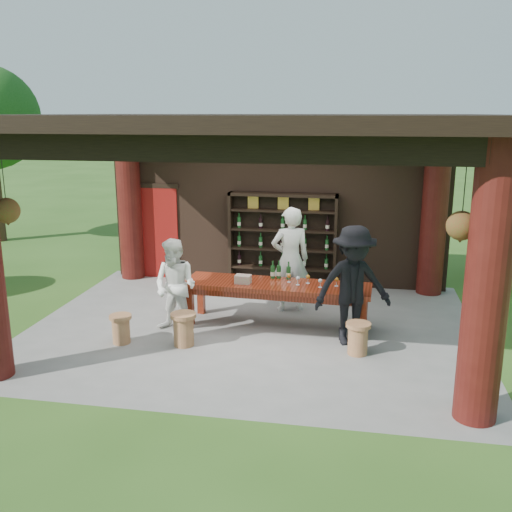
% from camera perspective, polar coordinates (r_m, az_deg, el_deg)
% --- Properties ---
extents(ground, '(90.00, 90.00, 0.00)m').
position_cam_1_polar(ground, '(9.70, -0.43, -7.17)').
color(ground, '#2D5119').
rests_on(ground, ground).
extents(pavilion, '(7.50, 6.00, 3.60)m').
position_cam_1_polar(pavilion, '(9.56, -0.05, 5.75)').
color(pavilion, slate).
rests_on(pavilion, ground).
extents(wine_shelf, '(2.22, 0.34, 1.95)m').
position_cam_1_polar(wine_shelf, '(11.71, 2.66, 1.58)').
color(wine_shelf, black).
rests_on(wine_shelf, ground).
extents(tasting_table, '(3.16, 0.95, 0.75)m').
position_cam_1_polar(tasting_table, '(9.60, 2.10, -3.42)').
color(tasting_table, '#561B0C').
rests_on(tasting_table, ground).
extents(stool_near_left, '(0.40, 0.40, 0.52)m').
position_cam_1_polar(stool_near_left, '(8.98, -7.25, -7.20)').
color(stool_near_left, brown).
rests_on(stool_near_left, ground).
extents(stool_near_right, '(0.37, 0.37, 0.49)m').
position_cam_1_polar(stool_near_right, '(8.74, 10.15, -8.04)').
color(stool_near_right, brown).
rests_on(stool_near_right, ground).
extents(stool_far_left, '(0.35, 0.35, 0.46)m').
position_cam_1_polar(stool_far_left, '(9.25, -13.35, -7.04)').
color(stool_far_left, brown).
rests_on(stool_far_left, ground).
extents(host, '(0.81, 0.66, 1.92)m').
position_cam_1_polar(host, '(10.29, 3.45, -0.33)').
color(host, white).
rests_on(host, ground).
extents(guest_woman, '(0.89, 0.77, 1.56)m').
position_cam_1_polar(guest_woman, '(9.38, -8.06, -3.02)').
color(guest_woman, white).
rests_on(guest_woman, ground).
extents(guest_man, '(1.38, 1.07, 1.88)m').
position_cam_1_polar(guest_man, '(8.91, 9.68, -2.95)').
color(guest_man, black).
rests_on(guest_man, ground).
extents(table_bottles, '(0.36, 0.12, 0.31)m').
position_cam_1_polar(table_bottles, '(9.80, 2.41, -1.39)').
color(table_bottles, '#194C1E').
rests_on(table_bottles, tasting_table).
extents(table_glasses, '(1.02, 0.27, 0.15)m').
position_cam_1_polar(table_glasses, '(9.48, 6.02, -2.49)').
color(table_glasses, silver).
rests_on(table_glasses, tasting_table).
extents(napkin_basket, '(0.27, 0.19, 0.14)m').
position_cam_1_polar(napkin_basket, '(9.55, -1.31, -2.33)').
color(napkin_basket, '#BF6672').
rests_on(napkin_basket, tasting_table).
extents(shrubs, '(14.79, 7.86, 1.36)m').
position_cam_1_polar(shrubs, '(10.28, 9.45, -2.90)').
color(shrubs, '#194C14').
rests_on(shrubs, ground).
extents(trees, '(21.62, 12.02, 4.80)m').
position_cam_1_polar(trees, '(10.51, 20.82, 12.38)').
color(trees, '#3F2819').
rests_on(trees, ground).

